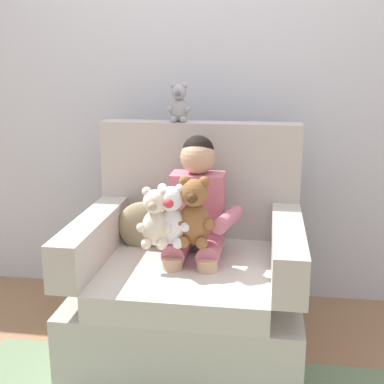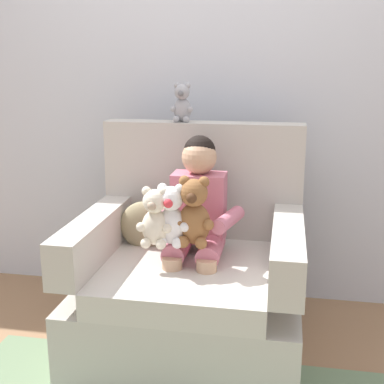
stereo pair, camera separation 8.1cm
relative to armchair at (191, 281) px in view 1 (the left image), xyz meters
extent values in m
plane|color=#936D4C|center=(0.00, -0.05, -0.34)|extent=(8.00, 8.00, 0.00)
cube|color=silver|center=(0.00, 0.67, 0.96)|extent=(6.00, 0.10, 2.60)
cube|color=#BCB7AD|center=(0.00, -0.05, -0.16)|extent=(1.06, 0.93, 0.35)
cube|color=beige|center=(0.00, -0.12, 0.07)|extent=(0.78, 0.79, 0.12)
cube|color=#BCB7AD|center=(0.00, 0.34, 0.44)|extent=(1.06, 0.14, 0.61)
cube|color=#BCB7AD|center=(-0.46, -0.12, 0.24)|extent=(0.14, 0.79, 0.21)
cube|color=#BCB7AD|center=(0.46, -0.12, 0.24)|extent=(0.14, 0.79, 0.21)
cube|color=#C66B7F|center=(0.02, 0.09, 0.36)|extent=(0.26, 0.16, 0.34)
sphere|color=tan|center=(0.02, 0.09, 0.61)|extent=(0.17, 0.17, 0.17)
sphere|color=black|center=(0.02, 0.10, 0.63)|extent=(0.16, 0.16, 0.16)
cylinder|color=#C66B7F|center=(-0.06, -0.04, 0.19)|extent=(0.11, 0.26, 0.11)
cylinder|color=tan|center=(-0.06, -0.17, 0.04)|extent=(0.09, 0.09, 0.30)
cylinder|color=#C66B7F|center=(0.10, -0.04, 0.19)|extent=(0.11, 0.26, 0.11)
cylinder|color=tan|center=(0.10, -0.17, 0.04)|extent=(0.09, 0.09, 0.30)
cylinder|color=#C66B7F|center=(-0.14, -0.03, 0.34)|extent=(0.13, 0.27, 0.07)
cylinder|color=#C66B7F|center=(0.18, -0.03, 0.34)|extent=(0.13, 0.27, 0.07)
ellipsoid|color=brown|center=(0.03, -0.12, 0.34)|extent=(0.15, 0.13, 0.19)
sphere|color=brown|center=(0.03, -0.13, 0.49)|extent=(0.13, 0.13, 0.13)
sphere|color=#4C2D19|center=(0.03, -0.19, 0.48)|extent=(0.05, 0.05, 0.05)
sphere|color=brown|center=(-0.01, -0.13, 0.54)|extent=(0.05, 0.05, 0.05)
sphere|color=brown|center=(-0.04, -0.16, 0.35)|extent=(0.05, 0.05, 0.05)
sphere|color=brown|center=(-0.01, -0.18, 0.27)|extent=(0.06, 0.06, 0.06)
sphere|color=brown|center=(0.08, -0.13, 0.54)|extent=(0.05, 0.05, 0.05)
sphere|color=brown|center=(0.11, -0.16, 0.35)|extent=(0.05, 0.05, 0.05)
sphere|color=brown|center=(0.08, -0.18, 0.27)|extent=(0.06, 0.06, 0.06)
ellipsoid|color=white|center=(-0.07, -0.14, 0.33)|extent=(0.13, 0.11, 0.17)
sphere|color=white|center=(-0.07, -0.15, 0.46)|extent=(0.11, 0.11, 0.11)
sphere|color=#DB333D|center=(-0.07, -0.20, 0.45)|extent=(0.04, 0.04, 0.04)
sphere|color=white|center=(-0.11, -0.14, 0.50)|extent=(0.04, 0.04, 0.04)
sphere|color=white|center=(-0.13, -0.17, 0.34)|extent=(0.04, 0.04, 0.04)
sphere|color=white|center=(-0.10, -0.19, 0.26)|extent=(0.05, 0.05, 0.05)
sphere|color=white|center=(-0.03, -0.14, 0.50)|extent=(0.04, 0.04, 0.04)
sphere|color=white|center=(0.00, -0.17, 0.34)|extent=(0.04, 0.04, 0.04)
sphere|color=white|center=(-0.03, -0.19, 0.26)|extent=(0.05, 0.05, 0.05)
ellipsoid|color=silver|center=(-0.14, -0.16, 0.32)|extent=(0.13, 0.11, 0.17)
sphere|color=silver|center=(-0.14, -0.18, 0.45)|extent=(0.11, 0.11, 0.11)
sphere|color=tan|center=(-0.14, -0.22, 0.44)|extent=(0.04, 0.04, 0.04)
sphere|color=silver|center=(-0.17, -0.17, 0.49)|extent=(0.04, 0.04, 0.04)
sphere|color=silver|center=(-0.20, -0.20, 0.33)|extent=(0.04, 0.04, 0.04)
sphere|color=silver|center=(-0.17, -0.21, 0.26)|extent=(0.05, 0.05, 0.05)
sphere|color=silver|center=(-0.10, -0.17, 0.49)|extent=(0.04, 0.04, 0.04)
sphere|color=silver|center=(-0.08, -0.20, 0.33)|extent=(0.04, 0.04, 0.04)
sphere|color=silver|center=(-0.10, -0.21, 0.26)|extent=(0.05, 0.05, 0.05)
ellipsoid|color=#9E9EA3|center=(-0.11, 0.34, 0.81)|extent=(0.09, 0.08, 0.12)
sphere|color=#9E9EA3|center=(-0.11, 0.34, 0.90)|extent=(0.08, 0.08, 0.08)
sphere|color=slate|center=(-0.11, 0.30, 0.89)|extent=(0.03, 0.03, 0.03)
sphere|color=#9E9EA3|center=(-0.14, 0.34, 0.93)|extent=(0.03, 0.03, 0.03)
sphere|color=#9E9EA3|center=(-0.16, 0.32, 0.81)|extent=(0.03, 0.03, 0.03)
sphere|color=#9E9EA3|center=(-0.14, 0.31, 0.76)|extent=(0.04, 0.04, 0.04)
sphere|color=#9E9EA3|center=(-0.08, 0.34, 0.93)|extent=(0.03, 0.03, 0.03)
sphere|color=#9E9EA3|center=(-0.07, 0.32, 0.81)|extent=(0.03, 0.03, 0.03)
sphere|color=#9E9EA3|center=(-0.09, 0.31, 0.76)|extent=(0.04, 0.04, 0.04)
ellipsoid|color=#998C66|center=(-0.27, 0.12, 0.23)|extent=(0.27, 0.14, 0.26)
camera|label=1|loc=(0.35, -2.33, 1.07)|focal=48.24mm
camera|label=2|loc=(0.43, -2.32, 1.07)|focal=48.24mm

